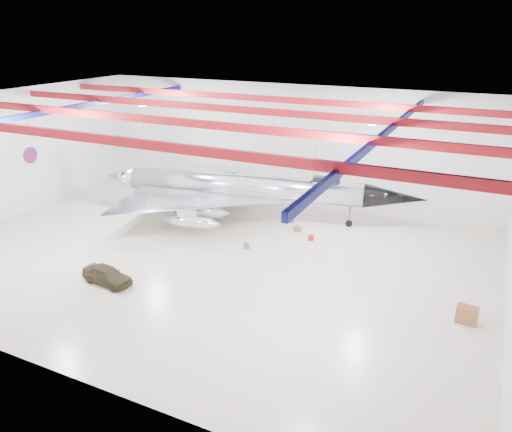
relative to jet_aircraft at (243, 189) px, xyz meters
The scene contains 15 objects.
floor 8.56m from the jet_aircraft, 80.68° to the right, with size 40.00×40.00×0.00m, color beige.
wall_back 7.65m from the jet_aircraft, 79.23° to the left, with size 40.00×40.00×0.00m, color silver.
wall_left 20.55m from the jet_aircraft, 156.68° to the right, with size 30.00×30.00×0.00m, color silver.
ceiling 11.72m from the jet_aircraft, 80.68° to the right, with size 40.00×40.00×0.00m, color #0A0F38.
ceiling_structure 11.25m from the jet_aircraft, 80.68° to the right, with size 39.50×29.50×1.08m.
wall_roundel 19.73m from the jet_aircraft, 161.99° to the right, with size 1.50×1.50×0.10m, color #B21414.
jet_aircraft is the anchor object (origin of this frame).
jeep 15.21m from the jet_aircraft, 99.53° to the right, with size 1.48×3.67×1.25m, color #362F1B.
desk 21.67m from the jet_aircraft, 26.41° to the right, with size 1.19×0.60×1.09m, color brown.
toolbox_red 4.27m from the jet_aircraft, 156.80° to the left, with size 0.40×0.32×0.28m, color #A81910.
engine_drum 7.11m from the jet_aircraft, 60.84° to the right, with size 0.44×0.44×0.39m, color #59595B.
parts_bin 6.14m from the jet_aircraft, ahead, with size 0.55×0.44×0.39m, color olive.
crate_small 4.31m from the jet_aircraft, 146.53° to the right, with size 0.35×0.28×0.24m, color #59595B.
tool_chest 7.94m from the jet_aircraft, 17.47° to the right, with size 0.47×0.47×0.42m, color #A81910.
spares_box 5.07m from the jet_aircraft, ahead, with size 0.39×0.39×0.35m, color #59595B.
Camera 1 is at (17.82, -28.97, 16.04)m, focal length 35.00 mm.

